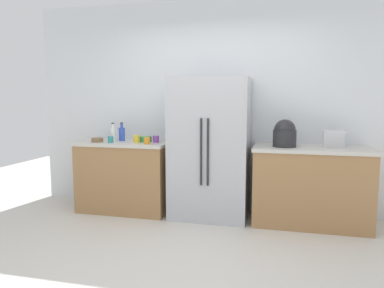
% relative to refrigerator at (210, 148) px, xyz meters
% --- Properties ---
extents(ground_plane, '(10.13, 10.13, 0.00)m').
position_rel_refrigerator_xyz_m(ground_plane, '(-0.01, -1.32, -0.87)').
color(ground_plane, beige).
extents(kitchen_back_panel, '(5.06, 0.10, 2.76)m').
position_rel_refrigerator_xyz_m(kitchen_back_panel, '(-0.01, 0.39, 0.51)').
color(kitchen_back_panel, silver).
rests_on(kitchen_back_panel, ground_plane).
extents(counter_left, '(1.21, 0.68, 0.92)m').
position_rel_refrigerator_xyz_m(counter_left, '(-1.14, 0.01, -0.41)').
color(counter_left, '#9E7247').
rests_on(counter_left, ground_plane).
extents(counter_right, '(1.34, 0.68, 0.92)m').
position_rel_refrigerator_xyz_m(counter_right, '(1.20, 0.01, -0.41)').
color(counter_right, '#9E7247').
rests_on(counter_right, ground_plane).
extents(refrigerator, '(0.95, 0.67, 1.74)m').
position_rel_refrigerator_xyz_m(refrigerator, '(0.00, 0.00, 0.00)').
color(refrigerator, '#B2B5BA').
rests_on(refrigerator, ground_plane).
extents(toaster, '(0.23, 0.14, 0.20)m').
position_rel_refrigerator_xyz_m(toaster, '(1.44, 0.03, 0.15)').
color(toaster, silver).
rests_on(toaster, counter_right).
extents(rice_cooker, '(0.27, 0.27, 0.32)m').
position_rel_refrigerator_xyz_m(rice_cooker, '(0.89, -0.04, 0.20)').
color(rice_cooker, '#262628').
rests_on(rice_cooker, counter_right).
extents(bottle_a, '(0.08, 0.08, 0.25)m').
position_rel_refrigerator_xyz_m(bottle_a, '(-1.22, 0.08, 0.15)').
color(bottle_a, blue).
rests_on(bottle_a, counter_left).
extents(bottle_b, '(0.07, 0.07, 0.25)m').
position_rel_refrigerator_xyz_m(bottle_b, '(-1.29, -0.03, 0.15)').
color(bottle_b, white).
rests_on(bottle_b, counter_left).
extents(cup_a, '(0.07, 0.07, 0.08)m').
position_rel_refrigerator_xyz_m(cup_a, '(-1.27, -0.15, 0.09)').
color(cup_a, teal).
rests_on(cup_a, counter_left).
extents(cup_b, '(0.08, 0.08, 0.10)m').
position_rel_refrigerator_xyz_m(cup_b, '(-0.95, -0.07, 0.10)').
color(cup_b, yellow).
rests_on(cup_b, counter_left).
extents(cup_c, '(0.08, 0.08, 0.09)m').
position_rel_refrigerator_xyz_m(cup_c, '(-0.71, 0.00, 0.10)').
color(cup_c, purple).
rests_on(cup_c, counter_left).
extents(cup_d, '(0.08, 0.08, 0.09)m').
position_rel_refrigerator_xyz_m(cup_d, '(-0.76, -0.18, 0.10)').
color(cup_d, orange).
rests_on(cup_d, counter_left).
extents(bowl_a, '(0.15, 0.15, 0.07)m').
position_rel_refrigerator_xyz_m(bowl_a, '(-0.86, 0.04, 0.09)').
color(bowl_a, green).
rests_on(bowl_a, counter_left).
extents(bowl_b, '(0.15, 0.15, 0.05)m').
position_rel_refrigerator_xyz_m(bowl_b, '(-1.48, -0.12, 0.08)').
color(bowl_b, brown).
rests_on(bowl_b, counter_left).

